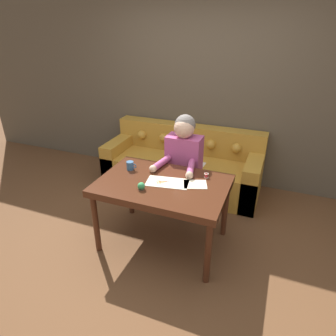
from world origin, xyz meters
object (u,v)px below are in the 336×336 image
scissors (164,182)px  thread_spool (206,176)px  dining_table (163,189)px  couch (183,166)px  pin_cushion (141,186)px  mug (130,166)px  person (183,165)px

scissors → thread_spool: thread_spool is taller
dining_table → couch: bearing=99.5°
scissors → thread_spool: 0.43m
dining_table → thread_spool: bearing=34.7°
thread_spool → pin_cushion: pin_cushion is taller
scissors → mug: size_ratio=2.08×
person → thread_spool: size_ratio=27.60×
person → pin_cushion: (-0.15, -0.80, 0.11)m
couch → pin_cushion: bearing=-87.1°
couch → thread_spool: couch is taller
person → scissors: (0.00, -0.59, 0.08)m
thread_spool → dining_table: bearing=-145.3°
couch → scissors: size_ratio=9.09×
scissors → thread_spool: (0.36, 0.25, 0.02)m
pin_cushion → thread_spool: bearing=42.0°
couch → scissors: (0.22, -1.24, 0.43)m
dining_table → scissors: scissors is taller
person → thread_spool: bearing=-43.7°
pin_cushion → scissors: bearing=54.6°
couch → scissors: couch is taller
dining_table → couch: size_ratio=0.59×
mug → pin_cushion: size_ratio=1.58×
couch → person: 0.77m
thread_spool → pin_cushion: size_ratio=0.63×
couch → person: size_ratio=1.72×
dining_table → mug: bearing=162.1°
mug → scissors: bearing=-16.0°
scissors → pin_cushion: bearing=-125.4°
dining_table → pin_cushion: (-0.13, -0.20, 0.11)m
mug → pin_cushion: (0.29, -0.33, -0.01)m
person → scissors: size_ratio=5.30×
person → scissors: bearing=-89.8°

